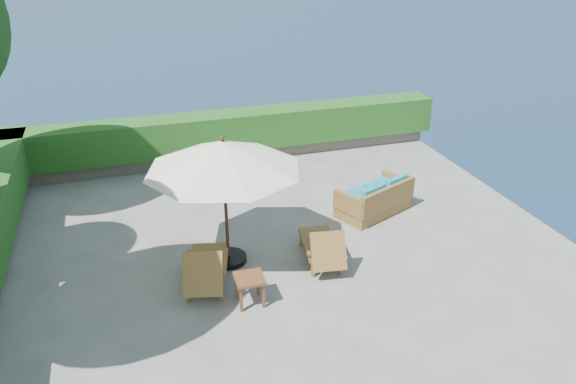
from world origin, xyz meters
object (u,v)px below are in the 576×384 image
object	(u,v)px
lounge_right	(322,246)
side_table	(250,282)
patio_umbrella	(223,157)
wicker_loveseat	(375,200)
lounge_left	(206,267)

from	to	relation	value
lounge_right	side_table	distance (m)	1.87
side_table	patio_umbrella	bearing A→B (deg)	93.33
side_table	wicker_loveseat	world-z (taller)	wicker_loveseat
lounge_right	wicker_loveseat	size ratio (longest dim) A/B	0.85
side_table	wicker_loveseat	xyz separation A→B (m)	(3.58, 2.46, -0.11)
patio_umbrella	wicker_loveseat	size ratio (longest dim) A/B	1.64
lounge_right	wicker_loveseat	world-z (taller)	lounge_right
lounge_left	wicker_loveseat	xyz separation A→B (m)	(4.23, 1.72, -0.07)
patio_umbrella	lounge_right	world-z (taller)	patio_umbrella
wicker_loveseat	lounge_left	bearing A→B (deg)	178.33
lounge_left	lounge_right	bearing A→B (deg)	16.44
patio_umbrella	lounge_left	distance (m)	2.05
patio_umbrella	wicker_loveseat	xyz separation A→B (m)	(3.67, 1.01, -1.91)
lounge_left	lounge_right	size ratio (longest dim) A/B	1.08
patio_umbrella	wicker_loveseat	world-z (taller)	patio_umbrella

